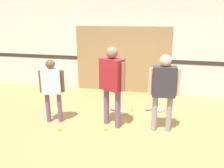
{
  "coord_description": "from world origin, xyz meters",
  "views": [
    {
      "loc": [
        0.76,
        -4.17,
        2.31
      ],
      "look_at": [
        -0.23,
        0.11,
        0.96
      ],
      "focal_mm": 35.0,
      "sensor_mm": 36.0,
      "label": 1
    }
  ],
  "objects_px": {
    "person_student_left": "(52,84)",
    "tennis_ball_near_instructor": "(105,128)",
    "tennis_ball_stray_left": "(60,129)",
    "person_instructor": "(112,79)",
    "racket_spare_on_floor": "(121,112)",
    "tennis_ball_by_spare_racket": "(132,110)",
    "racket_second_spare": "(158,110)",
    "person_student_right": "(164,85)"
  },
  "relations": [
    {
      "from": "person_student_right",
      "to": "tennis_ball_by_spare_racket",
      "type": "distance_m",
      "value": 1.5
    },
    {
      "from": "racket_second_spare",
      "to": "tennis_ball_by_spare_racket",
      "type": "xyz_separation_m",
      "value": [
        -0.66,
        -0.21,
        0.02
      ]
    },
    {
      "from": "racket_spare_on_floor",
      "to": "tennis_ball_stray_left",
      "type": "relative_size",
      "value": 7.5
    },
    {
      "from": "person_student_right",
      "to": "tennis_ball_near_instructor",
      "type": "relative_size",
      "value": 24.54
    },
    {
      "from": "person_instructor",
      "to": "tennis_ball_stray_left",
      "type": "relative_size",
      "value": 26.44
    },
    {
      "from": "person_instructor",
      "to": "racket_spare_on_floor",
      "type": "relative_size",
      "value": 3.52
    },
    {
      "from": "racket_spare_on_floor",
      "to": "tennis_ball_stray_left",
      "type": "xyz_separation_m",
      "value": [
        -1.11,
        -1.19,
        0.02
      ]
    },
    {
      "from": "person_student_left",
      "to": "tennis_ball_by_spare_racket",
      "type": "height_order",
      "value": "person_student_left"
    },
    {
      "from": "person_student_left",
      "to": "tennis_ball_by_spare_racket",
      "type": "relative_size",
      "value": 21.96
    },
    {
      "from": "person_instructor",
      "to": "tennis_ball_near_instructor",
      "type": "relative_size",
      "value": 26.44
    },
    {
      "from": "tennis_ball_near_instructor",
      "to": "tennis_ball_stray_left",
      "type": "relative_size",
      "value": 1.0
    },
    {
      "from": "racket_second_spare",
      "to": "tennis_ball_stray_left",
      "type": "distance_m",
      "value": 2.55
    },
    {
      "from": "racket_spare_on_floor",
      "to": "tennis_ball_stray_left",
      "type": "bearing_deg",
      "value": 65.38
    },
    {
      "from": "tennis_ball_stray_left",
      "to": "person_instructor",
      "type": "bearing_deg",
      "value": 25.35
    },
    {
      "from": "tennis_ball_by_spare_racket",
      "to": "racket_second_spare",
      "type": "bearing_deg",
      "value": 17.84
    },
    {
      "from": "person_student_right",
      "to": "person_student_left",
      "type": "bearing_deg",
      "value": -2.16
    },
    {
      "from": "person_instructor",
      "to": "tennis_ball_stray_left",
      "type": "xyz_separation_m",
      "value": [
        -1.03,
        -0.49,
        -1.05
      ]
    },
    {
      "from": "person_instructor",
      "to": "racket_spare_on_floor",
      "type": "distance_m",
      "value": 1.28
    },
    {
      "from": "person_student_left",
      "to": "racket_spare_on_floor",
      "type": "xyz_separation_m",
      "value": [
        1.4,
        0.82,
        -0.89
      ]
    },
    {
      "from": "person_instructor",
      "to": "person_student_right",
      "type": "distance_m",
      "value": 1.07
    },
    {
      "from": "tennis_ball_near_instructor",
      "to": "person_student_right",
      "type": "bearing_deg",
      "value": 11.97
    },
    {
      "from": "person_instructor",
      "to": "person_student_left",
      "type": "distance_m",
      "value": 1.34
    },
    {
      "from": "racket_spare_on_floor",
      "to": "tennis_ball_stray_left",
      "type": "height_order",
      "value": "tennis_ball_stray_left"
    },
    {
      "from": "person_student_left",
      "to": "racket_second_spare",
      "type": "height_order",
      "value": "person_student_left"
    },
    {
      "from": "person_student_left",
      "to": "tennis_ball_near_instructor",
      "type": "height_order",
      "value": "person_student_left"
    },
    {
      "from": "racket_second_spare",
      "to": "tennis_ball_by_spare_racket",
      "type": "height_order",
      "value": "tennis_ball_by_spare_racket"
    },
    {
      "from": "person_student_left",
      "to": "racket_spare_on_floor",
      "type": "bearing_deg",
      "value": 15.37
    },
    {
      "from": "person_student_right",
      "to": "racket_spare_on_floor",
      "type": "xyz_separation_m",
      "value": [
        -0.99,
        0.7,
        -0.99
      ]
    },
    {
      "from": "tennis_ball_near_instructor",
      "to": "tennis_ball_stray_left",
      "type": "bearing_deg",
      "value": -165.43
    },
    {
      "from": "person_student_right",
      "to": "tennis_ball_near_instructor",
      "type": "bearing_deg",
      "value": 6.85
    },
    {
      "from": "racket_second_spare",
      "to": "person_instructor",
      "type": "bearing_deg",
      "value": 27.47
    },
    {
      "from": "tennis_ball_by_spare_racket",
      "to": "tennis_ball_stray_left",
      "type": "relative_size",
      "value": 1.0
    },
    {
      "from": "person_student_left",
      "to": "tennis_ball_near_instructor",
      "type": "relative_size",
      "value": 21.96
    },
    {
      "from": "person_instructor",
      "to": "person_student_left",
      "type": "bearing_deg",
      "value": -148.98
    },
    {
      "from": "person_instructor",
      "to": "tennis_ball_near_instructor",
      "type": "height_order",
      "value": "person_instructor"
    },
    {
      "from": "person_instructor",
      "to": "tennis_ball_near_instructor",
      "type": "xyz_separation_m",
      "value": [
        -0.09,
        -0.24,
        -1.05
      ]
    },
    {
      "from": "person_student_right",
      "to": "racket_second_spare",
      "type": "bearing_deg",
      "value": -90.76
    },
    {
      "from": "person_student_left",
      "to": "racket_second_spare",
      "type": "relative_size",
      "value": 2.7
    },
    {
      "from": "person_instructor",
      "to": "tennis_ball_by_spare_racket",
      "type": "height_order",
      "value": "person_instructor"
    },
    {
      "from": "tennis_ball_by_spare_racket",
      "to": "tennis_ball_stray_left",
      "type": "height_order",
      "value": "same"
    },
    {
      "from": "person_student_left",
      "to": "tennis_ball_near_instructor",
      "type": "distance_m",
      "value": 1.51
    },
    {
      "from": "tennis_ball_near_instructor",
      "to": "tennis_ball_by_spare_racket",
      "type": "relative_size",
      "value": 1.0
    }
  ]
}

